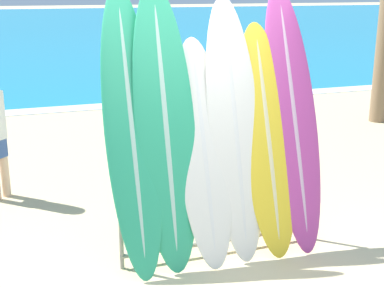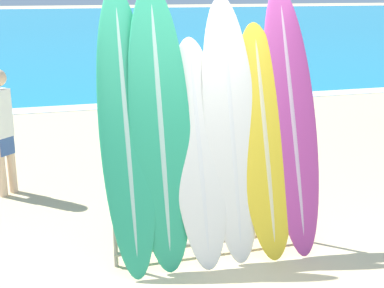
% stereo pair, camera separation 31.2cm
% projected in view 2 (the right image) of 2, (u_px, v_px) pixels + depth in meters
% --- Properties ---
extents(ground_plane, '(160.00, 160.00, 0.00)m').
position_uv_depth(ground_plane, '(224.00, 288.00, 4.63)').
color(ground_plane, '#CCB789').
extents(ocean_water, '(120.00, 60.00, 0.01)m').
position_uv_depth(ocean_water, '(57.00, 24.00, 38.78)').
color(ocean_water, teal).
rests_on(ocean_water, ground_plane).
extents(surfboard_rack, '(1.97, 0.04, 0.87)m').
position_uv_depth(surfboard_rack, '(215.00, 209.00, 5.12)').
color(surfboard_rack, gray).
rests_on(surfboard_rack, ground_plane).
extents(surfboard_slot_0, '(0.49, 0.90, 2.53)m').
position_uv_depth(surfboard_slot_0, '(126.00, 131.00, 4.79)').
color(surfboard_slot_0, '#289E70').
rests_on(surfboard_slot_0, ground_plane).
extents(surfboard_slot_1, '(0.57, 0.77, 2.56)m').
position_uv_depth(surfboard_slot_1, '(160.00, 128.00, 4.84)').
color(surfboard_slot_1, '#289E70').
rests_on(surfboard_slot_1, ground_plane).
extents(surfboard_slot_2, '(0.52, 0.78, 2.07)m').
position_uv_depth(surfboard_slot_2, '(199.00, 152.00, 4.95)').
color(surfboard_slot_2, silver).
rests_on(surfboard_slot_2, ground_plane).
extents(surfboard_slot_3, '(0.53, 0.80, 2.44)m').
position_uv_depth(surfboard_slot_3, '(231.00, 130.00, 5.03)').
color(surfboard_slot_3, silver).
rests_on(surfboard_slot_3, ground_plane).
extents(surfboard_slot_4, '(0.54, 0.83, 2.20)m').
position_uv_depth(surfboard_slot_4, '(264.00, 140.00, 5.12)').
color(surfboard_slot_4, yellow).
rests_on(surfboard_slot_4, ground_plane).
extents(surfboard_slot_5, '(0.52, 0.96, 2.54)m').
position_uv_depth(surfboard_slot_5, '(291.00, 120.00, 5.21)').
color(surfboard_slot_5, '#B23D8E').
rests_on(surfboard_slot_5, ground_plane).
extents(person_near_water, '(0.24, 0.26, 1.54)m').
position_uv_depth(person_near_water, '(189.00, 82.00, 9.79)').
color(person_near_water, tan).
rests_on(person_near_water, ground_plane).
extents(person_mid_beach, '(0.27, 0.21, 1.57)m').
position_uv_depth(person_mid_beach, '(161.00, 95.00, 8.55)').
color(person_mid_beach, tan).
rests_on(person_mid_beach, ground_plane).
extents(person_far_left, '(0.27, 0.27, 1.58)m').
position_uv_depth(person_far_left, '(2.00, 128.00, 6.51)').
color(person_far_left, beige).
rests_on(person_far_left, ground_plane).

